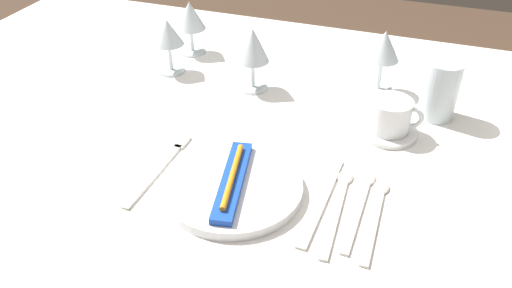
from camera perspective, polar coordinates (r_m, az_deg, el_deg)
dining_table at (r=1.11m, az=0.14°, el=-1.36°), size 1.80×1.11×0.74m
dinner_plate at (r=0.89m, az=-2.59°, el=-4.80°), size 0.24×0.24×0.02m
toothbrush_package at (r=0.88m, az=-2.61°, el=-3.97°), size 0.08×0.21×0.02m
fork_outer at (r=0.96m, az=-10.41°, el=-2.43°), size 0.02×0.22×0.00m
dinner_knife at (r=0.87m, az=7.17°, el=-6.44°), size 0.03×0.24×0.00m
spoon_soup at (r=0.88m, az=9.16°, el=-6.19°), size 0.03×0.22×0.01m
spoon_dessert at (r=0.89m, az=11.53°, el=-6.06°), size 0.03×0.21×0.01m
spoon_tea at (r=0.88m, az=13.17°, el=-7.00°), size 0.03×0.21×0.01m
saucer_left at (r=1.07m, az=14.25°, el=1.43°), size 0.12×0.12×0.01m
coffee_cup_left at (r=1.05m, az=14.63°, el=3.12°), size 0.11×0.08×0.06m
wine_glass_centre at (r=1.17m, az=13.92°, el=10.15°), size 0.07×0.07×0.14m
wine_glass_left at (r=1.15m, az=-0.37°, el=10.60°), size 0.07×0.07×0.15m
wine_glass_right at (r=1.24m, az=-9.69°, el=11.75°), size 0.07×0.07×0.13m
wine_glass_far at (r=1.34m, az=-7.29°, el=13.66°), size 0.08×0.08×0.14m
drink_tumbler at (r=1.13m, az=19.58°, el=5.30°), size 0.07×0.07×0.12m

